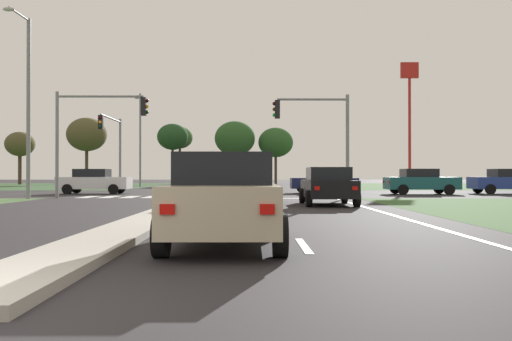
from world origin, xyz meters
name	(u,v)px	position (x,y,z in m)	size (l,w,h in m)	color
ground_plane	(212,194)	(0.00, 30.00, 0.00)	(200.00, 200.00, 0.00)	#282628
grass_verge_far_right	(458,186)	(25.50, 54.50, 0.00)	(35.00, 35.00, 0.01)	#385B2D
median_island_near	(162,215)	(0.00, 11.00, 0.07)	(1.20, 22.00, 0.14)	#ADA89E
median_island_far	(229,185)	(0.00, 55.00, 0.07)	(1.20, 36.00, 0.14)	gray
lane_dash_near	(304,246)	(3.50, 4.72, 0.01)	(0.14, 2.00, 0.01)	silver
lane_dash_second	(283,218)	(3.50, 10.72, 0.01)	(0.14, 2.00, 0.01)	silver
lane_dash_third	(275,205)	(3.50, 16.72, 0.01)	(0.14, 2.00, 0.01)	silver
lane_dash_fourth	(270,199)	(3.50, 22.72, 0.01)	(0.14, 2.00, 0.01)	silver
lane_dash_fifth	(267,194)	(3.50, 28.72, 0.01)	(0.14, 2.00, 0.01)	silver
edge_line_right	(389,214)	(6.85, 12.00, 0.01)	(0.14, 24.00, 0.01)	silver
stop_bar_near	(275,198)	(3.80, 23.00, 0.01)	(6.40, 0.50, 0.01)	silver
crosswalk_bar_near	(88,197)	(-6.40, 24.80, 0.01)	(0.70, 2.80, 0.01)	silver
crosswalk_bar_second	(109,197)	(-5.25, 24.80, 0.01)	(0.70, 2.80, 0.01)	silver
crosswalk_bar_third	(130,197)	(-4.10, 24.80, 0.01)	(0.70, 2.80, 0.01)	silver
crosswalk_bar_fourth	(151,197)	(-2.95, 24.80, 0.01)	(0.70, 2.80, 0.01)	silver
crosswalk_bar_fifth	(172,197)	(-1.80, 24.80, 0.01)	(0.70, 2.80, 0.01)	silver
crosswalk_bar_sixth	(193,197)	(-0.65, 24.80, 0.01)	(0.70, 2.80, 0.01)	silver
crosswalk_bar_seventh	(214,197)	(0.50, 24.80, 0.01)	(0.70, 2.80, 0.01)	silver
crosswalk_bar_eighth	(235,197)	(1.65, 24.80, 0.01)	(0.70, 2.80, 0.01)	silver
car_grey_near	(213,178)	(-2.31, 61.75, 0.77)	(2.07, 4.18, 1.51)	slate
car_blue_second	(506,181)	(18.93, 29.69, 0.82)	(4.34, 2.09, 1.60)	navy
car_beige_third	(225,199)	(2.15, 4.74, 0.80)	(1.98, 4.19, 1.58)	#BCAD8E
car_navy_fourth	(324,181)	(7.37, 30.75, 0.78)	(4.40, 2.02, 1.53)	#161E47
car_maroon_fifth	(247,186)	(2.39, 17.21, 0.76)	(1.99, 4.22, 1.49)	maroon
car_teal_sixth	(421,181)	(13.17, 28.81, 0.81)	(4.46, 2.05, 1.60)	#19565B
car_black_seventh	(328,186)	(5.68, 17.17, 0.78)	(2.05, 4.32, 1.53)	black
car_white_eighth	(94,181)	(-7.61, 29.90, 0.81)	(4.56, 1.99, 1.60)	silver
traffic_signal_near_right	(320,127)	(6.15, 23.40, 3.71)	(4.03, 0.32, 5.43)	gray
traffic_signal_near_left	(91,124)	(-5.83, 23.40, 3.86)	(4.87, 0.32, 5.58)	gray
traffic_signal_far_left	(113,139)	(-7.60, 34.53, 3.87)	(0.32, 5.59, 5.54)	gray
street_lamp_second	(27,97)	(-8.81, 22.47, 5.16)	(0.56, 2.41, 9.20)	gray
street_lamp_third	(140,135)	(-8.87, 49.77, 5.28)	(1.11, 1.99, 9.49)	gray
pedestrian_at_median	(219,175)	(-0.22, 40.67, 1.23)	(0.34, 0.34, 1.80)	#335184
fastfood_pole_sign	(409,97)	(18.53, 49.31, 9.13)	(1.80, 0.40, 12.63)	red
treeline_near	(20,144)	(-27.02, 63.40, 5.08)	(3.68, 3.68, 6.70)	#423323
treeline_second	(87,135)	(-18.94, 64.71, 6.43)	(5.12, 5.12, 8.64)	#423323
treeline_third	(180,138)	(-7.12, 66.67, 6.14)	(3.43, 3.43, 7.66)	#423323
treeline_fourth	(173,137)	(-7.68, 64.00, 6.09)	(3.97, 3.97, 7.80)	#423323
treeline_fifth	(235,138)	(0.36, 63.23, 5.85)	(5.15, 5.15, 8.05)	#423323
treeline_sixth	(276,143)	(5.59, 63.99, 5.38)	(4.50, 4.50, 7.31)	#423323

